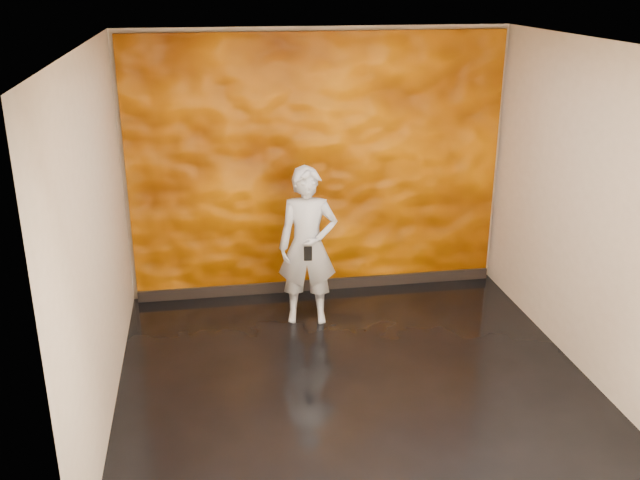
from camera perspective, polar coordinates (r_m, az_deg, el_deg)
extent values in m
cube|color=black|center=(6.25, 2.83, -11.22)|extent=(4.00, 4.00, 0.01)
cube|color=tan|center=(7.52, -0.22, 6.04)|extent=(4.00, 0.02, 2.80)
cube|color=tan|center=(3.88, 9.52, -8.74)|extent=(4.00, 0.02, 2.80)
cube|color=tan|center=(5.57, -17.43, -0.16)|extent=(0.02, 4.00, 2.80)
cube|color=tan|center=(6.36, 20.96, 1.95)|extent=(0.02, 4.00, 2.80)
cube|color=white|center=(5.34, 3.37, 15.34)|extent=(4.00, 4.00, 0.01)
cube|color=orange|center=(7.48, -0.17, 5.82)|extent=(3.90, 0.06, 2.75)
cube|color=black|center=(7.89, -0.11, -3.57)|extent=(3.90, 0.04, 0.12)
imported|color=#9EA1AC|center=(6.94, -0.99, -0.50)|extent=(0.63, 0.46, 1.58)
cube|color=black|center=(6.70, -0.97, -1.08)|extent=(0.08, 0.02, 0.14)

